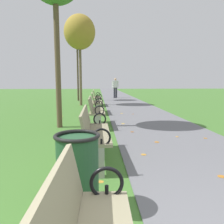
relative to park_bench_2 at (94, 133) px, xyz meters
name	(u,v)px	position (x,y,z in m)	size (l,w,h in m)	color
paved_walkway	(119,97)	(1.84, 14.98, -0.48)	(2.68, 44.00, 0.02)	slate
park_bench_2	(94,133)	(0.00, 0.00, 0.00)	(0.48, 1.60, 0.90)	gray
park_bench_3	(96,111)	(0.00, 2.94, 0.00)	(0.47, 1.60, 0.90)	gray
park_bench_4	(96,102)	(0.00, 5.72, 0.00)	(0.52, 1.61, 0.90)	gray
park_bench_5	(97,97)	(0.00, 8.70, 0.00)	(0.53, 1.62, 0.90)	gray
tree_2	(80,33)	(-0.90, 9.03, 3.57)	(1.74, 1.74, 5.04)	brown
tree_3	(77,38)	(-1.32, 12.09, 3.83)	(1.35, 1.35, 5.11)	#4C3D2D
pedestrian_walking	(115,87)	(1.52, 14.31, 0.44)	(0.53, 0.23, 1.62)	#2D2D38
trash_bin	(78,172)	(-0.15, -1.55, -0.06)	(0.48, 0.48, 0.84)	#234C2D
scattered_leaves	(116,124)	(0.63, 3.08, -0.47)	(4.61, 15.07, 0.02)	gold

